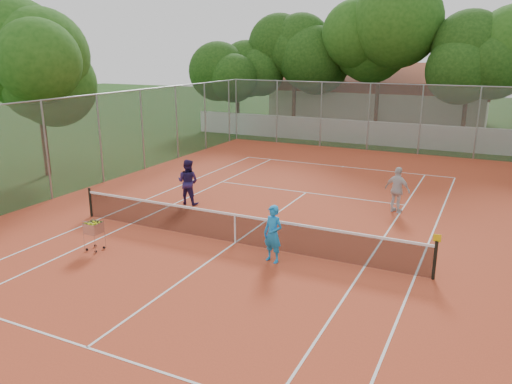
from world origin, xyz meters
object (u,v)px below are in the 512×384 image
at_px(player_far_left, 188,182).
at_px(player_far_right, 397,190).
at_px(tennis_net, 235,228).
at_px(player_near, 273,234).
at_px(ball_hopper, 94,235).
at_px(clubhouse, 380,97).

xyz_separation_m(player_far_left, player_far_right, (7.57, 2.49, -0.03)).
height_order(tennis_net, player_far_right, player_far_right).
height_order(player_near, player_far_left, player_far_left).
bearing_deg(player_near, ball_hopper, -148.27).
xyz_separation_m(tennis_net, clubhouse, (-2.00, 29.00, 1.69)).
height_order(player_near, ball_hopper, player_near).
xyz_separation_m(clubhouse, ball_hopper, (-1.53, -31.38, -1.70)).
bearing_deg(player_near, player_far_left, 159.79).
relative_size(tennis_net, player_far_right, 6.89).
xyz_separation_m(clubhouse, player_near, (3.64, -29.78, -1.35)).
relative_size(tennis_net, ball_hopper, 12.26).
xyz_separation_m(tennis_net, player_far_right, (3.95, 5.37, 0.37)).
bearing_deg(ball_hopper, player_near, 34.58).
distance_m(tennis_net, player_far_left, 4.65).
relative_size(clubhouse, player_near, 9.84).
bearing_deg(player_far_right, tennis_net, 73.13).
xyz_separation_m(tennis_net, ball_hopper, (-3.53, -2.38, -0.01)).
distance_m(player_far_left, ball_hopper, 5.27).
height_order(tennis_net, ball_hopper, tennis_net).
relative_size(tennis_net, clubhouse, 0.72).
bearing_deg(player_near, clubhouse, 111.59).
height_order(clubhouse, player_near, clubhouse).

